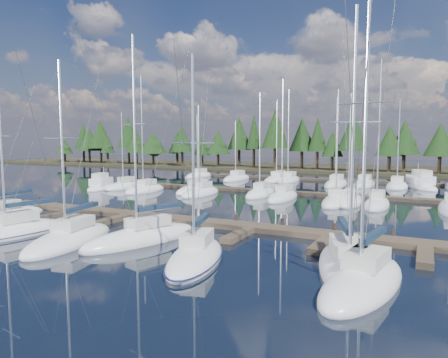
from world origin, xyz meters
The scene contains 14 objects.
ground centered at (0.00, 30.00, 0.00)m, with size 260.00×260.00×0.00m, color black.
far_shore centered at (0.00, 90.00, 0.30)m, with size 220.00×30.00×0.60m, color #2C2918.
main_dock centered at (0.00, 17.36, 0.20)m, with size 44.00×6.13×0.90m.
back_docks centered at (0.00, 49.58, 0.20)m, with size 50.00×21.80×0.40m.
front_sailboat_1 centered at (-9.04, 8.13, 0.28)m, with size 4.38×9.03×13.18m.
front_sailboat_2 centered at (-3.45, 8.44, 0.28)m, with size 4.79×9.22×12.90m.
front_sailboat_3 centered at (0.64, 11.08, 0.29)m, with size 5.19×9.68×14.60m.
front_sailboat_4 centered at (6.30, 8.68, 0.28)m, with size 4.82×8.33×12.37m.
front_sailboat_5 centered at (14.40, 10.55, 0.28)m, with size 5.64×10.07×14.22m.
front_sailboat_6 centered at (15.41, 8.83, 0.30)m, with size 4.26×8.86×15.61m.
back_sailboat_rows centered at (0.42, 45.24, 0.26)m, with size 46.34×32.80×16.57m.
motor_yacht_left centered at (-24.43, 33.16, 0.44)m, with size 5.03×8.13×3.84m.
motor_yacht_right centered at (17.21, 55.28, 0.50)m, with size 6.47×9.44×4.51m.
tree_line centered at (-3.52, 80.18, 7.47)m, with size 184.74×11.46×14.08m.
Camera 1 is at (17.81, -10.46, 6.86)m, focal length 32.00 mm.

